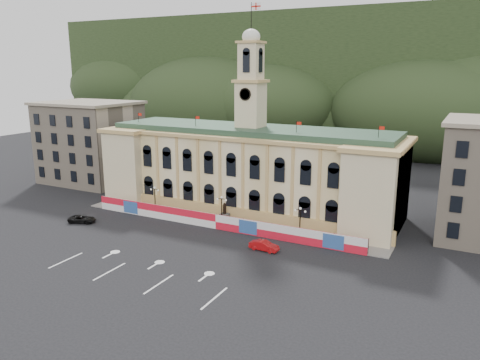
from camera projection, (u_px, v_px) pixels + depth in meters
The scene contains 13 objects.
ground at pixel (162, 261), 64.99m from camera, with size 260.00×260.00×0.00m, color black.
lane_markings at pixel (139, 275), 60.67m from camera, with size 26.00×10.00×0.02m, color white, non-canonical shape.
hill_ridge at pixel (367, 87), 165.79m from camera, with size 230.00×80.00×64.00m.
city_hall at pixel (250, 169), 87.02m from camera, with size 56.20×17.60×37.10m.
side_building_left at pixel (90, 142), 108.69m from camera, with size 21.00×17.00×18.60m.
hoarding_fence at pixel (216, 222), 77.68m from camera, with size 50.00×0.44×2.50m.
pavement at pixel (224, 223), 80.30m from camera, with size 56.00×5.50×0.16m, color slate.
statue at pixel (225, 217), 80.26m from camera, with size 1.40×1.40×3.72m.
lamp_left at pixel (155, 198), 85.19m from camera, with size 1.96×0.44×5.15m.
lamp_center at pixel (222, 208), 78.95m from camera, with size 1.96×0.44×5.15m.
lamp_right at pixel (300, 220), 72.71m from camera, with size 1.96×0.44×5.15m.
red_sedan at pixel (264, 246), 68.56m from camera, with size 4.48×1.71×1.46m, color #A00B0E.
black_suv at pixel (82, 219), 80.88m from camera, with size 5.12×3.70×1.29m, color black.
Camera 1 is at (37.44, -48.80, 26.17)m, focal length 35.00 mm.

